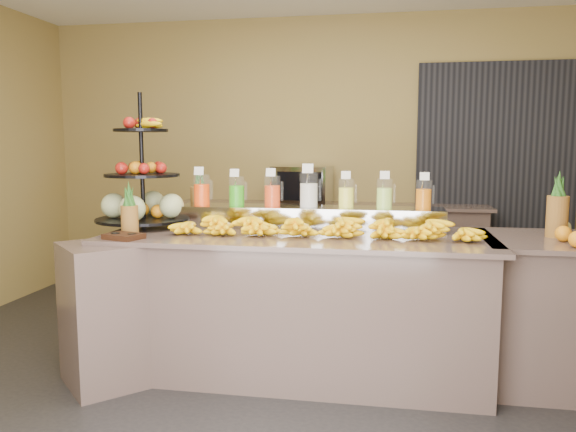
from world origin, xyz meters
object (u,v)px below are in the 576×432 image
(banana_heap, at_px, (321,225))
(fruit_stand, at_px, (149,193))
(condiment_caddy, at_px, (124,236))
(pitcher_tray, at_px, (309,217))
(oven_warmer, at_px, (303,185))

(banana_heap, distance_m, fruit_stand, 1.28)
(condiment_caddy, bearing_deg, pitcher_tray, 32.07)
(banana_heap, bearing_deg, fruit_stand, 170.52)
(fruit_stand, bearing_deg, condiment_caddy, -87.39)
(fruit_stand, relative_size, condiment_caddy, 4.29)
(pitcher_tray, distance_m, banana_heap, 0.37)
(fruit_stand, height_order, condiment_caddy, fruit_stand)
(pitcher_tray, relative_size, banana_heap, 0.93)
(condiment_caddy, relative_size, oven_warmer, 0.40)
(banana_heap, height_order, fruit_stand, fruit_stand)
(pitcher_tray, height_order, fruit_stand, fruit_stand)
(oven_warmer, bearing_deg, banana_heap, -71.66)
(banana_heap, height_order, condiment_caddy, banana_heap)
(pitcher_tray, bearing_deg, oven_warmer, 100.07)
(banana_heap, relative_size, condiment_caddy, 9.08)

